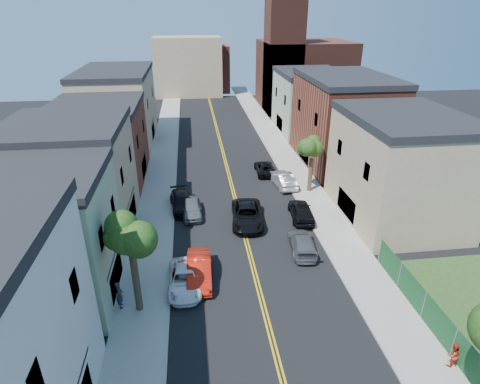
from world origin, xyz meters
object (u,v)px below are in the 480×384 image
object	(u,v)px
silver_car_right	(283,179)
black_suv_lane	(247,215)
dark_car_right_far	(265,168)
pedestrian_left	(120,295)
red_sedan	(199,270)
white_pickup	(185,279)
grey_car_left	(192,208)
black_car_left	(182,202)
grey_car_right	(302,243)
pedestrian_right	(453,355)
black_car_right	(301,211)

from	to	relation	value
silver_car_right	black_suv_lane	distance (m)	8.99
dark_car_right_far	pedestrian_left	size ratio (longest dim) A/B	2.47
red_sedan	pedestrian_left	distance (m)	5.63
white_pickup	pedestrian_left	xyz separation A→B (m)	(-4.08, -1.62, 0.42)
grey_car_left	black_suv_lane	xyz separation A→B (m)	(4.85, -2.03, 0.08)
white_pickup	black_car_left	bearing A→B (deg)	92.07
grey_car_right	black_suv_lane	distance (m)	6.18
black_car_left	pedestrian_right	world-z (taller)	pedestrian_right
red_sedan	black_car_right	bearing A→B (deg)	40.61
pedestrian_left	pedestrian_right	size ratio (longest dim) A/B	1.24
black_suv_lane	pedestrian_left	distance (m)	13.84
black_suv_lane	black_car_left	bearing A→B (deg)	154.29
black_car_left	pedestrian_left	bearing A→B (deg)	-112.59
grey_car_left	pedestrian_left	distance (m)	12.91
grey_car_left	pedestrian_right	distance (m)	23.21
white_pickup	grey_car_right	world-z (taller)	grey_car_right
white_pickup	grey_car_right	size ratio (longest dim) A/B	1.03
grey_car_right	black_car_right	world-z (taller)	black_car_right
grey_car_right	pedestrian_left	size ratio (longest dim) A/B	2.49
white_pickup	black_suv_lane	size ratio (longest dim) A/B	0.83
dark_car_right_far	black_suv_lane	distance (m)	11.91
black_car_left	pedestrian_left	distance (m)	13.97
black_car_right	black_suv_lane	world-z (taller)	black_car_right
grey_car_left	silver_car_right	size ratio (longest dim) A/B	0.88
silver_car_right	dark_car_right_far	world-z (taller)	silver_car_right
black_car_right	pedestrian_left	world-z (taller)	pedestrian_left
grey_car_right	black_car_right	bearing A→B (deg)	-97.68
white_pickup	dark_car_right_far	size ratio (longest dim) A/B	1.04
black_car_right	pedestrian_right	world-z (taller)	pedestrian_right
black_car_left	red_sedan	bearing A→B (deg)	-90.09
white_pickup	pedestrian_left	distance (m)	4.41
grey_car_left	black_car_left	xyz separation A→B (m)	(-0.98, 1.45, -0.01)
grey_car_left	pedestrian_left	bearing A→B (deg)	-112.74
red_sedan	silver_car_right	size ratio (longest dim) A/B	0.99
black_suv_lane	white_pickup	bearing A→B (deg)	-118.29
grey_car_right	pedestrian_right	distance (m)	12.90
dark_car_right_far	black_suv_lane	xyz separation A→B (m)	(-3.75, -11.31, 0.16)
dark_car_right_far	white_pickup	bearing A→B (deg)	65.74
red_sedan	pedestrian_left	bearing A→B (deg)	-153.39
black_car_right	white_pickup	bearing A→B (deg)	43.84
black_car_right	black_suv_lane	distance (m)	5.00
grey_car_right	pedestrian_right	size ratio (longest dim) A/B	3.08
grey_car_right	dark_car_right_far	world-z (taller)	grey_car_right
black_suv_lane	black_car_right	bearing A→B (deg)	6.56
dark_car_right_far	black_suv_lane	world-z (taller)	black_suv_lane
red_sedan	grey_car_right	size ratio (longest dim) A/B	1.03
red_sedan	black_car_right	world-z (taller)	black_car_right
pedestrian_right	black_car_right	bearing A→B (deg)	-84.30
black_car_left	grey_car_right	xyz separation A→B (m)	(9.53, -8.43, -0.03)
black_car_left	grey_car_right	distance (m)	12.72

